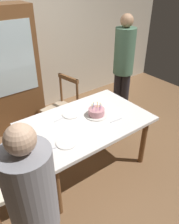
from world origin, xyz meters
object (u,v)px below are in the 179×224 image
object	(u,v)px
birthday_cake	(96,112)
plate_near_celebrant	(67,143)
chair_spindle_back	(62,109)
china_cabinet	(1,73)
dining_table	(86,127)
plate_far_side	(71,114)
person_celebrant	(35,210)
person_guest	(123,64)

from	to	relation	value
birthday_cake	plate_near_celebrant	distance (m)	0.63
plate_near_celebrant	chair_spindle_back	xyz separation A→B (m)	(0.54, 1.03, -0.29)
birthday_cake	china_cabinet	size ratio (longest dim) A/B	0.15
dining_table	chair_spindle_back	bearing A→B (deg)	81.13
dining_table	chair_spindle_back	distance (m)	0.84
plate_near_celebrant	plate_far_side	xyz separation A→B (m)	(0.34, 0.44, 0.00)
person_celebrant	person_guest	bearing A→B (deg)	33.18
birthday_cake	china_cabinet	distance (m)	1.67
plate_far_side	person_celebrant	world-z (taller)	person_celebrant
dining_table	chair_spindle_back	world-z (taller)	chair_spindle_back
birthday_cake	plate_far_side	size ratio (longest dim) A/B	1.27
birthday_cake	dining_table	bearing A→B (deg)	-174.93
plate_near_celebrant	person_celebrant	world-z (taller)	person_celebrant
birthday_cake	plate_near_celebrant	xyz separation A→B (m)	(-0.58, -0.23, -0.04)
birthday_cake	person_guest	world-z (taller)	person_guest
person_celebrant	person_guest	size ratio (longest dim) A/B	0.91
plate_near_celebrant	person_celebrant	xyz separation A→B (m)	(-0.63, -0.62, 0.15)
dining_table	plate_near_celebrant	size ratio (longest dim) A/B	6.83
dining_table	china_cabinet	world-z (taller)	china_cabinet
china_cabinet	plate_near_celebrant	bearing A→B (deg)	-88.76
dining_table	birthday_cake	size ratio (longest dim) A/B	5.37
plate_near_celebrant	china_cabinet	bearing A→B (deg)	91.24
person_celebrant	person_guest	xyz separation A→B (m)	(2.25, 1.47, 0.10)
person_guest	dining_table	bearing A→B (deg)	-152.45
china_cabinet	person_celebrant	bearing A→B (deg)	-103.84
plate_far_side	person_guest	world-z (taller)	person_guest
person_celebrant	china_cabinet	xyz separation A→B (m)	(0.59, 2.40, 0.05)
china_cabinet	person_guest	bearing A→B (deg)	-29.19
birthday_cake	plate_far_side	world-z (taller)	birthday_cake
chair_spindle_back	person_celebrant	distance (m)	2.07
person_celebrant	china_cabinet	world-z (taller)	china_cabinet
birthday_cake	person_celebrant	xyz separation A→B (m)	(-1.21, -0.86, 0.12)
birthday_cake	chair_spindle_back	xyz separation A→B (m)	(-0.04, 0.80, -0.33)
birthday_cake	person_celebrant	bearing A→B (deg)	-144.73
dining_table	plate_near_celebrant	distance (m)	0.48
dining_table	birthday_cake	distance (m)	0.22
plate_near_celebrant	plate_far_side	distance (m)	0.55
person_guest	plate_far_side	bearing A→B (deg)	-162.19
plate_near_celebrant	chair_spindle_back	bearing A→B (deg)	62.32
plate_near_celebrant	china_cabinet	distance (m)	1.79
plate_near_celebrant	chair_spindle_back	world-z (taller)	chair_spindle_back
dining_table	person_celebrant	xyz separation A→B (m)	(-1.04, -0.84, 0.25)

